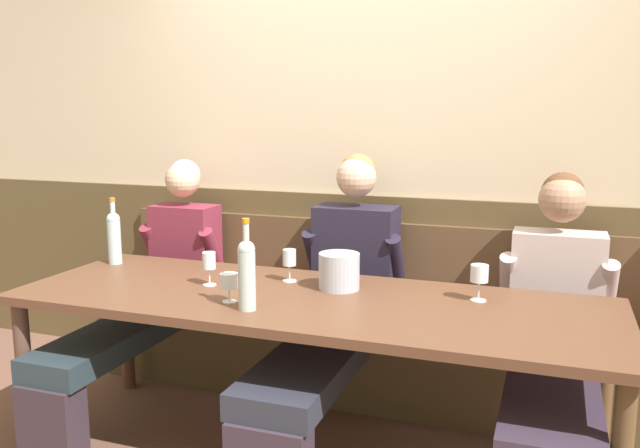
{
  "coord_description": "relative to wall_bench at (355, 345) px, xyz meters",
  "views": [
    {
      "loc": [
        0.97,
        -2.44,
        1.56
      ],
      "look_at": [
        -0.06,
        0.44,
        1.02
      ],
      "focal_mm": 36.82,
      "sensor_mm": 36.0,
      "label": 1
    }
  ],
  "objects": [
    {
      "name": "wood_wainscot_panel",
      "position": [
        0.0,
        0.21,
        0.26
      ],
      "size": [
        6.8,
        0.03,
        1.08
      ],
      "primitive_type": "cube",
      "color": "brown",
      "rests_on": "ground"
    },
    {
      "name": "wall_bench",
      "position": [
        0.0,
        0.0,
        0.0
      ],
      "size": [
        2.9,
        0.42,
        0.94
      ],
      "color": "brown",
      "rests_on": "ground"
    },
    {
      "name": "wine_glass_mid_left",
      "position": [
        -0.17,
        -0.5,
        0.58
      ],
      "size": [
        0.07,
        0.07,
        0.15
      ],
      "color": "silver",
      "rests_on": "dining_table"
    },
    {
      "name": "wine_glass_near_bucket",
      "position": [
        -0.29,
        -0.9,
        0.56
      ],
      "size": [
        0.07,
        0.07,
        0.12
      ],
      "color": "silver",
      "rests_on": "dining_table"
    },
    {
      "name": "person_left_seat",
      "position": [
        -1.03,
        -0.38,
        0.34
      ],
      "size": [
        0.47,
        1.32,
        1.27
      ],
      "color": "#332730",
      "rests_on": "ground"
    },
    {
      "name": "dining_table",
      "position": [
        0.0,
        -0.71,
        0.4
      ],
      "size": [
        2.6,
        0.89,
        0.75
      ],
      "color": "brown",
      "rests_on": "ground"
    },
    {
      "name": "wine_glass_right_end",
      "position": [
        -0.49,
        -0.69,
        0.58
      ],
      "size": [
        0.06,
        0.06,
        0.16
      ],
      "color": "silver",
      "rests_on": "dining_table"
    },
    {
      "name": "person_center_right_seat",
      "position": [
        1.01,
        -0.39,
        0.33
      ],
      "size": [
        0.53,
        1.33,
        1.26
      ],
      "color": "#2E263F",
      "rests_on": "ground"
    },
    {
      "name": "ice_bucket",
      "position": [
        0.09,
        -0.55,
        0.55
      ],
      "size": [
        0.18,
        0.18,
        0.16
      ],
      "primitive_type": "cylinder",
      "color": "#B0B1C0",
      "rests_on": "dining_table"
    },
    {
      "name": "wine_bottle_amber_mid",
      "position": [
        -1.17,
        -0.48,
        0.62
      ],
      "size": [
        0.07,
        0.07,
        0.35
      ],
      "color": "#ABC6C8",
      "rests_on": "dining_table"
    },
    {
      "name": "wine_glass_center_front",
      "position": [
        0.7,
        -0.52,
        0.58
      ],
      "size": [
        0.08,
        0.08,
        0.16
      ],
      "color": "silver",
      "rests_on": "dining_table"
    },
    {
      "name": "room_wall_back",
      "position": [
        0.0,
        0.26,
        1.12
      ],
      "size": [
        6.8,
        0.08,
        2.8
      ],
      "primitive_type": "cube",
      "color": "beige",
      "rests_on": "ground"
    },
    {
      "name": "person_center_left_seat",
      "position": [
        0.01,
        -0.36,
        0.36
      ],
      "size": [
        0.53,
        1.33,
        1.33
      ],
      "color": "#352A34",
      "rests_on": "ground"
    },
    {
      "name": "wine_bottle_green_tall",
      "position": [
        -0.17,
        -0.97,
        0.63
      ],
      "size": [
        0.07,
        0.07,
        0.38
      ],
      "color": "#B4C5C3",
      "rests_on": "dining_table"
    }
  ]
}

